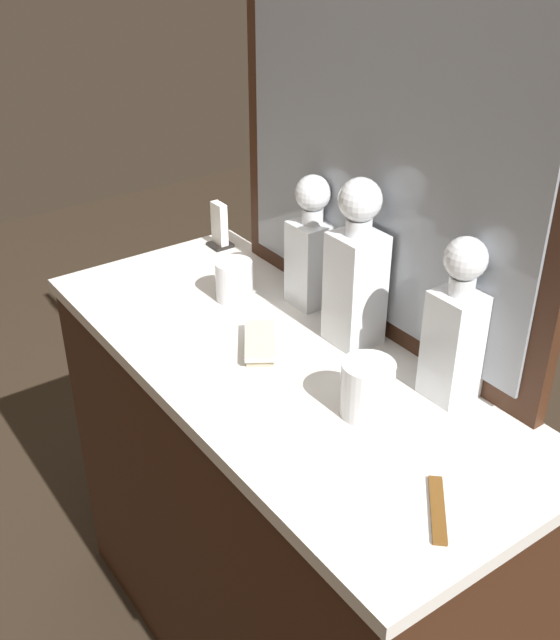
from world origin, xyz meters
name	(u,v)px	position (x,y,z in m)	size (l,w,h in m)	color
dresser	(280,522)	(0.00, 0.00, 0.42)	(1.10, 0.47, 0.84)	#381E11
dresser_mirror	(383,127)	(0.00, 0.22, 1.24)	(0.82, 0.03, 0.79)	#381E11
crystal_decanter_center	(356,278)	(0.03, 0.15, 0.97)	(0.09, 0.09, 0.32)	white
crystal_decanter_left	(455,335)	(0.26, 0.17, 0.96)	(0.08, 0.08, 0.29)	white
crystal_decanter_far_left	(311,254)	(-0.14, 0.17, 0.95)	(0.08, 0.08, 0.28)	white
crystal_tumbler_front	(234,282)	(-0.24, 0.05, 0.88)	(0.08, 0.08, 0.08)	white
crystal_tumbler_left	(367,391)	(0.22, 0.02, 0.89)	(0.09, 0.09, 0.10)	white
silver_brush_far_left	(260,343)	(-0.05, -0.01, 0.85)	(0.15, 0.12, 0.02)	#B7A88C
tortoiseshell_comb	(438,509)	(0.45, -0.05, 0.84)	(0.11, 0.10, 0.01)	brown
napkin_holder	(220,228)	(-0.48, 0.17, 0.89)	(0.05, 0.05, 0.11)	black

